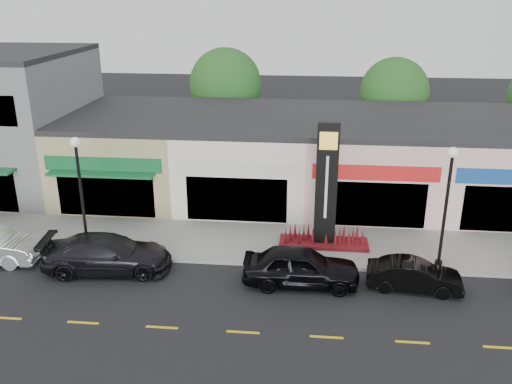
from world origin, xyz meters
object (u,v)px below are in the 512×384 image
at_px(lamp_east_near, 447,196).
at_px(car_black_sedan, 301,267).
at_px(pylon_sign, 325,204).
at_px(car_dark_sedan, 107,254).
at_px(car_black_conv, 414,275).
at_px(lamp_west_near, 80,184).

height_order(lamp_east_near, car_black_sedan, lamp_east_near).
bearing_deg(lamp_east_near, car_black_sedan, -162.92).
xyz_separation_m(pylon_sign, car_dark_sedan, (-9.47, -3.19, -1.47)).
relative_size(pylon_sign, car_black_conv, 1.56).
xyz_separation_m(car_dark_sedan, car_black_sedan, (8.45, -0.35, 0.02)).
bearing_deg(pylon_sign, car_dark_sedan, -161.36).
bearing_deg(lamp_east_near, lamp_west_near, 180.00).
height_order(pylon_sign, car_dark_sedan, pylon_sign).
bearing_deg(car_black_sedan, car_black_conv, -90.01).
relative_size(lamp_west_near, car_black_conv, 1.43).
distance_m(pylon_sign, car_black_conv, 5.30).
xyz_separation_m(lamp_east_near, car_dark_sedan, (-14.47, -1.50, -2.67)).
xyz_separation_m(car_dark_sedan, car_black_conv, (13.09, -0.30, -0.17)).
relative_size(lamp_west_near, pylon_sign, 0.91).
height_order(lamp_east_near, car_black_conv, lamp_east_near).
xyz_separation_m(lamp_west_near, car_black_sedan, (9.99, -1.85, -2.65)).
xyz_separation_m(car_black_sedan, car_black_conv, (4.64, 0.06, -0.19)).
relative_size(car_dark_sedan, car_black_sedan, 1.15).
bearing_deg(lamp_west_near, car_dark_sedan, -44.28).
bearing_deg(lamp_west_near, car_black_conv, -6.99).
relative_size(lamp_west_near, car_dark_sedan, 0.98).
distance_m(lamp_west_near, lamp_east_near, 16.00).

